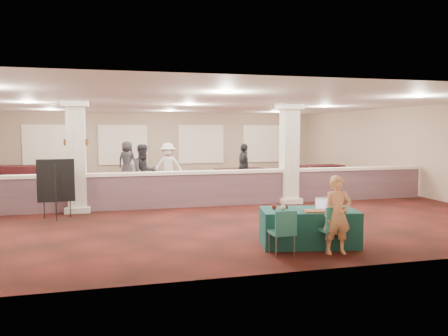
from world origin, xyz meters
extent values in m
plane|color=#421310|center=(0.00, 0.00, 0.00)|extent=(16.00, 16.00, 0.00)
cube|color=gray|center=(0.00, 8.00, 1.60)|extent=(16.00, 0.04, 3.20)
cube|color=gray|center=(0.00, -8.00, 1.60)|extent=(16.00, 0.04, 3.20)
cube|color=gray|center=(8.00, 0.00, 1.60)|extent=(0.04, 16.00, 3.20)
cube|color=white|center=(0.00, 0.00, 3.20)|extent=(16.00, 16.00, 0.02)
cube|color=#513740|center=(0.00, -1.50, 0.50)|extent=(15.60, 0.20, 1.00)
cube|color=silver|center=(0.00, -1.50, 1.05)|extent=(15.60, 0.28, 0.10)
cube|color=beige|center=(-3.50, -1.50, 1.60)|extent=(0.50, 0.50, 3.20)
cube|color=beige|center=(-3.50, -1.50, 0.08)|extent=(0.70, 0.70, 0.16)
cube|color=beige|center=(-3.50, -1.50, 3.10)|extent=(0.72, 0.72, 0.20)
cube|color=beige|center=(3.00, -1.50, 1.60)|extent=(0.50, 0.50, 3.20)
cube|color=beige|center=(3.00, -1.50, 0.08)|extent=(0.70, 0.70, 0.16)
cube|color=beige|center=(3.00, -1.50, 3.10)|extent=(0.72, 0.72, 0.20)
cylinder|color=brown|center=(-3.78, -1.50, 2.00)|extent=(0.12, 0.12, 0.18)
cylinder|color=white|center=(-3.78, -1.50, 2.00)|extent=(0.09, 0.09, 0.10)
cylinder|color=brown|center=(-3.22, -1.50, 2.00)|extent=(0.12, 0.12, 0.18)
cylinder|color=white|center=(-3.22, -1.50, 2.00)|extent=(0.09, 0.09, 0.10)
cube|color=#0F3735|center=(1.35, -6.50, 0.37)|extent=(2.07, 1.32, 0.74)
cube|color=#205E54|center=(1.54, -7.00, 0.44)|extent=(0.49, 0.49, 0.06)
cube|color=#205E54|center=(1.57, -7.20, 0.68)|extent=(0.43, 0.09, 0.43)
cylinder|color=slate|center=(1.38, -7.20, 0.20)|extent=(0.03, 0.03, 0.41)
cylinder|color=slate|center=(1.75, -7.16, 0.20)|extent=(0.03, 0.03, 0.41)
cylinder|color=slate|center=(1.34, -6.84, 0.20)|extent=(0.03, 0.03, 0.41)
cylinder|color=slate|center=(1.71, -6.80, 0.20)|extent=(0.03, 0.03, 0.41)
cube|color=#205E54|center=(0.56, -7.00, 0.43)|extent=(0.44, 0.44, 0.06)
cube|color=#205E54|center=(0.56, -7.20, 0.66)|extent=(0.42, 0.05, 0.42)
cylinder|color=slate|center=(0.38, -7.18, 0.20)|extent=(0.02, 0.02, 0.40)
cylinder|color=slate|center=(0.74, -7.18, 0.20)|extent=(0.02, 0.02, 0.40)
cylinder|color=slate|center=(0.38, -6.82, 0.20)|extent=(0.02, 0.02, 0.40)
cylinder|color=slate|center=(0.74, -6.82, 0.20)|extent=(0.02, 0.02, 0.40)
cube|color=black|center=(-3.96, -2.50, 1.03)|extent=(0.94, 0.10, 1.12)
cylinder|color=black|center=(-4.29, -2.31, 0.75)|extent=(0.03, 0.03, 1.50)
cylinder|color=black|center=(-3.64, -2.28, 0.75)|extent=(0.03, 0.03, 1.50)
cylinder|color=black|center=(-3.94, -2.73, 0.75)|extent=(0.03, 0.03, 1.50)
imported|color=#E19E62|center=(1.60, -7.20, 0.75)|extent=(0.58, 0.42, 1.49)
cube|color=black|center=(-5.20, 0.30, 0.35)|extent=(1.83, 1.15, 0.69)
cube|color=black|center=(-0.22, 0.30, 0.35)|extent=(1.89, 1.26, 0.70)
cube|color=black|center=(2.50, 2.19, 0.40)|extent=(2.12, 1.34, 0.80)
cube|color=black|center=(-6.50, 6.50, 0.38)|extent=(1.93, 1.07, 0.76)
cube|color=black|center=(-2.00, 3.20, 0.33)|extent=(1.66, 0.89, 0.66)
cube|color=black|center=(6.50, 3.20, 0.39)|extent=(2.02, 1.19, 0.78)
imported|color=black|center=(-1.50, 0.20, 0.94)|extent=(1.02, 0.79, 1.87)
imported|color=silver|center=(-0.35, 3.00, 0.91)|extent=(1.27, 0.84, 1.82)
imported|color=black|center=(2.38, 1.50, 0.91)|extent=(0.99, 1.18, 1.83)
imported|color=black|center=(-1.87, 6.08, 0.92)|extent=(1.03, 0.85, 1.83)
cube|color=silver|center=(1.63, -6.61, 0.74)|extent=(0.37, 0.29, 0.02)
cube|color=silver|center=(1.66, -6.50, 0.86)|extent=(0.33, 0.08, 0.22)
cube|color=silver|center=(1.66, -6.50, 0.85)|extent=(0.30, 0.06, 0.19)
cube|color=#BC5B1E|center=(1.35, -6.76, 0.75)|extent=(0.46, 0.38, 0.03)
sphere|color=beige|center=(0.78, -6.49, 0.79)|extent=(0.11, 0.11, 0.11)
sphere|color=#5E1B12|center=(0.67, -6.31, 0.79)|extent=(0.10, 0.10, 0.10)
sphere|color=#48474C|center=(0.93, -6.29, 0.79)|extent=(0.10, 0.10, 0.10)
cube|color=red|center=(1.93, -6.91, 0.74)|extent=(0.12, 0.05, 0.01)
camera|label=1|loc=(-2.48, -14.55, 2.35)|focal=35.00mm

